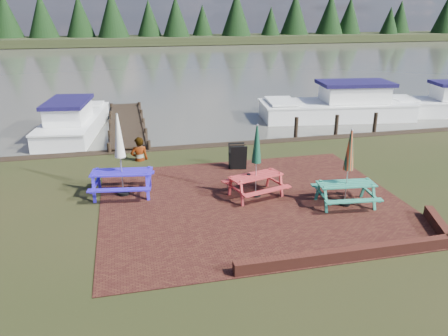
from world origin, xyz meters
TOP-DOWN VIEW (x-y plane):
  - ground at (0.00, 0.00)m, footprint 120.00×120.00m
  - paving at (0.00, 1.00)m, footprint 9.00×7.50m
  - brick_wall at (2.15, -2.42)m, footprint 6.21×1.79m
  - water at (0.00, 37.00)m, footprint 120.00×60.00m
  - far_treeline at (0.00, 66.00)m, footprint 120.00×10.00m
  - picnic_table_teal at (2.63, 0.20)m, footprint 1.82×1.66m
  - picnic_table_red at (0.23, 1.43)m, footprint 2.00×1.87m
  - picnic_table_blue at (-3.80, 2.47)m, footprint 2.09×1.91m
  - chalkboard at (0.29, 3.90)m, footprint 0.61×0.64m
  - jetty at (-3.50, 11.28)m, footprint 1.76×9.08m
  - boat_jetty at (-6.00, 10.96)m, footprint 3.18×6.96m
  - boat_near at (7.89, 10.95)m, footprint 8.48×3.84m
  - boat_far at (14.30, 10.41)m, footprint 6.88×3.57m
  - person at (-3.14, 5.69)m, footprint 0.71×0.50m

SIDE VIEW (x-z plane):
  - ground at x=0.00m, z-range 0.00..0.00m
  - water at x=0.00m, z-range -0.01..0.01m
  - paving at x=0.00m, z-range 0.00..0.02m
  - jetty at x=-3.50m, z-range -0.39..0.61m
  - brick_wall at x=2.15m, z-range 0.00..0.30m
  - boat_jetty at x=-6.00m, z-range -0.59..1.36m
  - boat_far at x=14.30m, z-range -0.61..1.44m
  - boat_near at x=7.89m, z-range -0.65..1.57m
  - chalkboard at x=0.29m, z-range 0.02..0.96m
  - picnic_table_red at x=0.23m, z-range -0.34..1.96m
  - picnic_table_teal at x=2.63m, z-range -0.35..1.98m
  - picnic_table_blue at x=-3.80m, z-range -0.39..2.20m
  - person at x=-3.14m, z-range 0.00..1.85m
  - far_treeline at x=0.00m, z-range -0.77..7.33m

